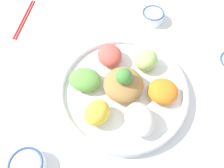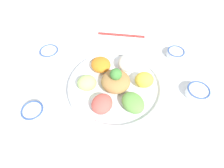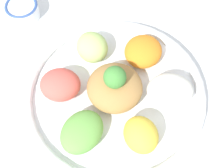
{
  "view_description": "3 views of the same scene",
  "coord_description": "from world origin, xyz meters",
  "px_view_note": "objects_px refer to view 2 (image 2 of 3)",
  "views": [
    {
      "loc": [
        -0.08,
        -0.3,
        0.6
      ],
      "look_at": [
        -0.03,
        0.02,
        0.05
      ],
      "focal_mm": 35.0,
      "sensor_mm": 36.0,
      "label": 1
    },
    {
      "loc": [
        -0.27,
        0.38,
        0.64
      ],
      "look_at": [
        -0.0,
        0.04,
        0.08
      ],
      "focal_mm": 30.0,
      "sensor_mm": 36.0,
      "label": 2
    },
    {
      "loc": [
        -0.29,
        -0.07,
        0.63
      ],
      "look_at": [
        -0.01,
        0.01,
        0.09
      ],
      "focal_mm": 50.0,
      "sensor_mm": 36.0,
      "label": 3
    }
  ],
  "objects_px": {
    "salad_platter": "(116,84)",
    "rice_bowl_plain": "(33,112)",
    "chopsticks_pair_far": "(121,35)",
    "sauce_bowl_dark": "(50,53)",
    "rice_bowl_blue": "(198,92)",
    "sauce_bowl_red": "(175,53)",
    "serving_spoon_extra": "(36,71)",
    "serving_spoon_main": "(205,132)"
  },
  "relations": [
    {
      "from": "rice_bowl_blue",
      "to": "rice_bowl_plain",
      "type": "relative_size",
      "value": 1.09
    },
    {
      "from": "salad_platter",
      "to": "rice_bowl_plain",
      "type": "relative_size",
      "value": 4.77
    },
    {
      "from": "salad_platter",
      "to": "sauce_bowl_red",
      "type": "relative_size",
      "value": 4.85
    },
    {
      "from": "sauce_bowl_red",
      "to": "sauce_bowl_dark",
      "type": "relative_size",
      "value": 0.92
    },
    {
      "from": "rice_bowl_blue",
      "to": "sauce_bowl_red",
      "type": "bearing_deg",
      "value": -41.34
    },
    {
      "from": "salad_platter",
      "to": "sauce_bowl_dark",
      "type": "relative_size",
      "value": 4.45
    },
    {
      "from": "salad_platter",
      "to": "rice_bowl_plain",
      "type": "xyz_separation_m",
      "value": [
        0.17,
        0.29,
        -0.01
      ]
    },
    {
      "from": "salad_platter",
      "to": "chopsticks_pair_far",
      "type": "relative_size",
      "value": 1.78
    },
    {
      "from": "sauce_bowl_dark",
      "to": "rice_bowl_plain",
      "type": "xyz_separation_m",
      "value": [
        -0.2,
        0.25,
        0.0
      ]
    },
    {
      "from": "serving_spoon_extra",
      "to": "sauce_bowl_dark",
      "type": "bearing_deg",
      "value": 55.84
    },
    {
      "from": "chopsticks_pair_far",
      "to": "serving_spoon_extra",
      "type": "xyz_separation_m",
      "value": [
        0.15,
        0.44,
        -0.0
      ]
    },
    {
      "from": "sauce_bowl_red",
      "to": "chopsticks_pair_far",
      "type": "height_order",
      "value": "sauce_bowl_red"
    },
    {
      "from": "sauce_bowl_dark",
      "to": "serving_spoon_extra",
      "type": "distance_m",
      "value": 0.11
    },
    {
      "from": "sauce_bowl_dark",
      "to": "serving_spoon_extra",
      "type": "relative_size",
      "value": 0.8
    },
    {
      "from": "rice_bowl_plain",
      "to": "serving_spoon_main",
      "type": "xyz_separation_m",
      "value": [
        -0.54,
        -0.33,
        -0.02
      ]
    },
    {
      "from": "sauce_bowl_red",
      "to": "chopsticks_pair_far",
      "type": "xyz_separation_m",
      "value": [
        0.3,
        0.03,
        -0.02
      ]
    },
    {
      "from": "rice_bowl_plain",
      "to": "chopsticks_pair_far",
      "type": "relative_size",
      "value": 0.37
    },
    {
      "from": "salad_platter",
      "to": "rice_bowl_plain",
      "type": "bearing_deg",
      "value": 60.09
    },
    {
      "from": "salad_platter",
      "to": "rice_bowl_blue",
      "type": "relative_size",
      "value": 4.37
    },
    {
      "from": "serving_spoon_main",
      "to": "rice_bowl_plain",
      "type": "bearing_deg",
      "value": 158.59
    },
    {
      "from": "salad_platter",
      "to": "serving_spoon_extra",
      "type": "distance_m",
      "value": 0.37
    },
    {
      "from": "rice_bowl_plain",
      "to": "rice_bowl_blue",
      "type": "bearing_deg",
      "value": -133.72
    },
    {
      "from": "chopsticks_pair_far",
      "to": "sauce_bowl_dark",
      "type": "bearing_deg",
      "value": 31.09
    },
    {
      "from": "salad_platter",
      "to": "chopsticks_pair_far",
      "type": "distance_m",
      "value": 0.35
    },
    {
      "from": "sauce_bowl_red",
      "to": "serving_spoon_extra",
      "type": "bearing_deg",
      "value": 46.63
    },
    {
      "from": "sauce_bowl_dark",
      "to": "serving_spoon_extra",
      "type": "height_order",
      "value": "sauce_bowl_dark"
    },
    {
      "from": "sauce_bowl_dark",
      "to": "serving_spoon_main",
      "type": "xyz_separation_m",
      "value": [
        -0.74,
        -0.08,
        -0.02
      ]
    },
    {
      "from": "sauce_bowl_dark",
      "to": "serving_spoon_main",
      "type": "relative_size",
      "value": 0.78
    },
    {
      "from": "rice_bowl_plain",
      "to": "serving_spoon_extra",
      "type": "relative_size",
      "value": 0.75
    },
    {
      "from": "sauce_bowl_dark",
      "to": "sauce_bowl_red",
      "type": "bearing_deg",
      "value": -142.05
    },
    {
      "from": "sauce_bowl_red",
      "to": "serving_spoon_main",
      "type": "height_order",
      "value": "sauce_bowl_red"
    },
    {
      "from": "sauce_bowl_dark",
      "to": "chopsticks_pair_far",
      "type": "distance_m",
      "value": 0.38
    },
    {
      "from": "sauce_bowl_red",
      "to": "sauce_bowl_dark",
      "type": "height_order",
      "value": "sauce_bowl_dark"
    },
    {
      "from": "serving_spoon_main",
      "to": "sauce_bowl_red",
      "type": "bearing_deg",
      "value": 79.36
    },
    {
      "from": "salad_platter",
      "to": "serving_spoon_extra",
      "type": "bearing_deg",
      "value": 23.11
    },
    {
      "from": "salad_platter",
      "to": "sauce_bowl_red",
      "type": "distance_m",
      "value": 0.35
    },
    {
      "from": "sauce_bowl_red",
      "to": "sauce_bowl_dark",
      "type": "xyz_separation_m",
      "value": [
        0.48,
        0.37,
        0.0
      ]
    },
    {
      "from": "serving_spoon_main",
      "to": "serving_spoon_extra",
      "type": "height_order",
      "value": "same"
    },
    {
      "from": "sauce_bowl_red",
      "to": "sauce_bowl_dark",
      "type": "distance_m",
      "value": 0.6
    },
    {
      "from": "sauce_bowl_red",
      "to": "rice_bowl_plain",
      "type": "xyz_separation_m",
      "value": [
        0.27,
        0.62,
        0.0
      ]
    },
    {
      "from": "serving_spoon_extra",
      "to": "chopsticks_pair_far",
      "type": "bearing_deg",
      "value": 23.61
    },
    {
      "from": "rice_bowl_blue",
      "to": "serving_spoon_extra",
      "type": "xyz_separation_m",
      "value": [
        0.62,
        0.32,
        -0.02
      ]
    }
  ]
}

